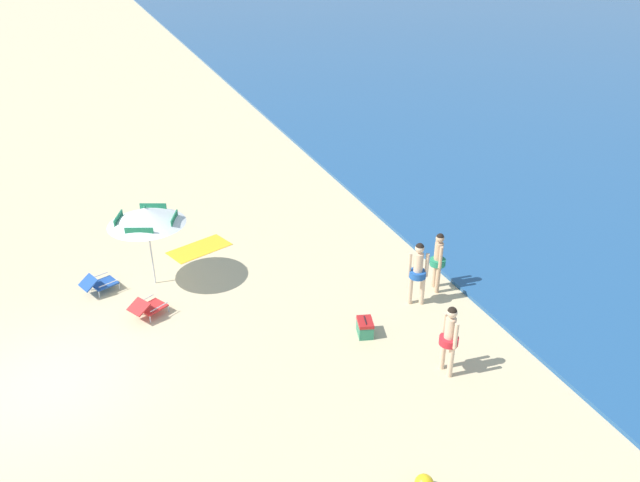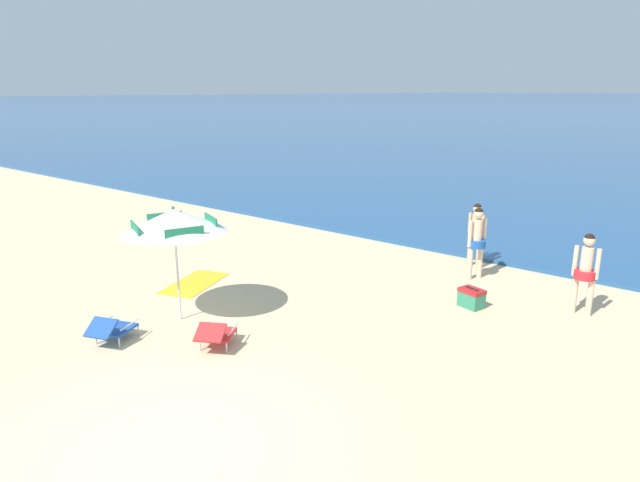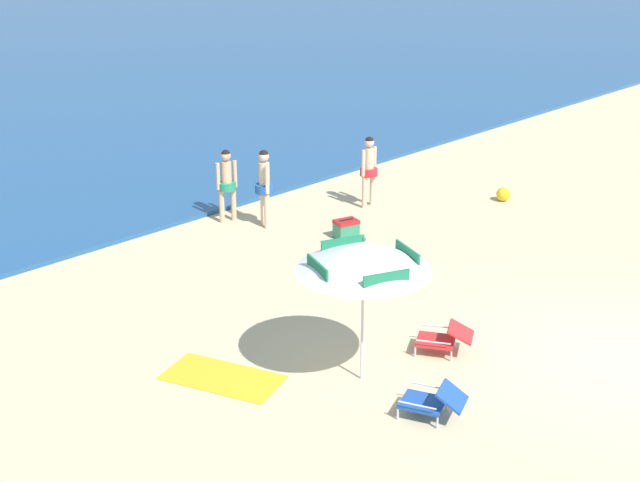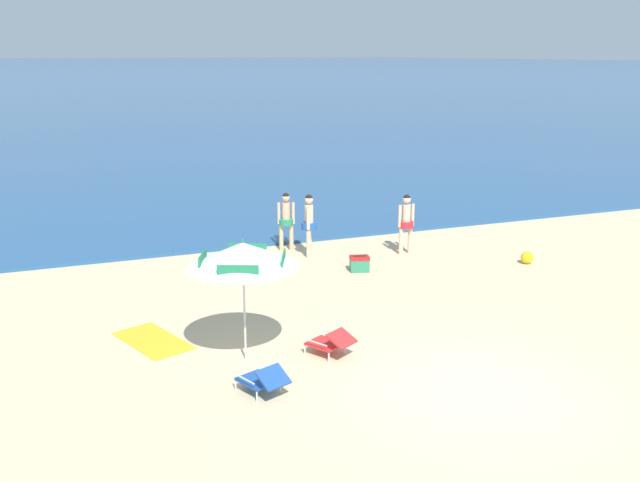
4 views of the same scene
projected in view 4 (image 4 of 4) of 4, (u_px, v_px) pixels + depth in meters
ground_plane at (477, 393)px, 11.85m from camera, size 800.00×800.00×0.00m
ocean_water at (44, 63)px, 380.57m from camera, size 800.00×800.00×0.10m
beach_umbrella_striped_main at (243, 255)px, 12.62m from camera, size 2.45×2.45×2.30m
lounge_chair_under_umbrella at (263, 379)px, 11.74m from camera, size 0.82×1.02×0.53m
lounge_chair_beside_umbrella at (331, 342)px, 13.24m from camera, size 0.89×1.02×0.52m
person_standing_near_shore at (309, 221)px, 19.54m from camera, size 0.43×0.48×1.74m
person_standing_beside at (406, 220)px, 19.80m from camera, size 0.50×0.41×1.69m
person_wading_in at (286, 217)px, 20.15m from camera, size 0.48×0.41×1.67m
cooler_box at (359, 264)px, 18.39m from camera, size 0.57×0.47×0.43m
beach_ball at (527, 258)px, 19.06m from camera, size 0.34×0.34×0.34m
beach_towel at (153, 341)px, 13.98m from camera, size 1.46×2.00×0.01m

